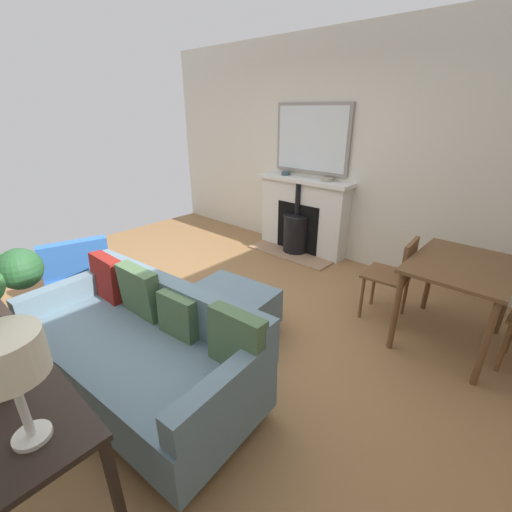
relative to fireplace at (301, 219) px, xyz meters
The scene contains 12 objects.
ground_plane 2.34m from the fireplace, ahead, with size 5.00×5.97×0.01m, color olive.
wall_left 0.99m from the fireplace, 132.37° to the left, with size 0.12×5.97×2.82m, color beige.
fireplace is the anchor object (origin of this frame).
mirror_over_mantel 1.09m from the fireplace, behind, with size 0.04×1.14×0.89m.
mantel_bowl_near 0.69m from the fireplace, 98.10° to the right, with size 0.13×0.13×0.05m.
mantel_bowl_far 0.69m from the fireplace, 98.17° to the left, with size 0.17×0.17×0.05m.
sofa 3.09m from the fireplace, 13.80° to the left, with size 1.01×1.91×0.84m.
ottoman 2.16m from the fireplace, 18.64° to the left, with size 0.61×0.80×0.42m.
armchair_accent 2.92m from the fireplace, 15.88° to the right, with size 0.80×0.74×0.79m.
table_lamp_far_end 4.10m from the fireplace, 20.10° to the left, with size 0.27×0.27×0.48m.
dining_table 2.40m from the fireplace, 68.17° to the left, with size 0.97×0.75×0.76m.
dining_chair_near_fireplace 1.92m from the fireplace, 62.60° to the left, with size 0.43×0.43×0.84m.
Camera 1 is at (1.66, 2.43, 1.92)m, focal length 24.14 mm.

